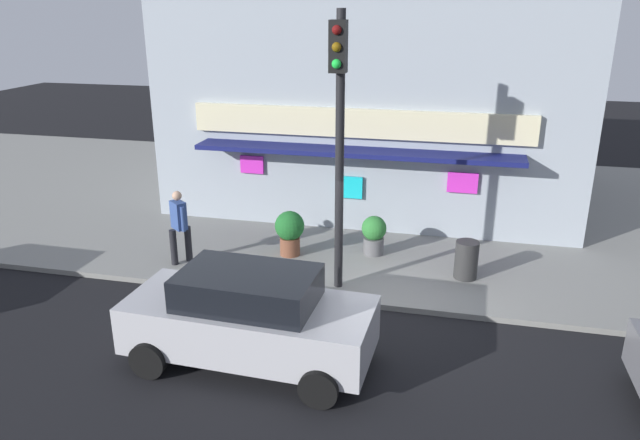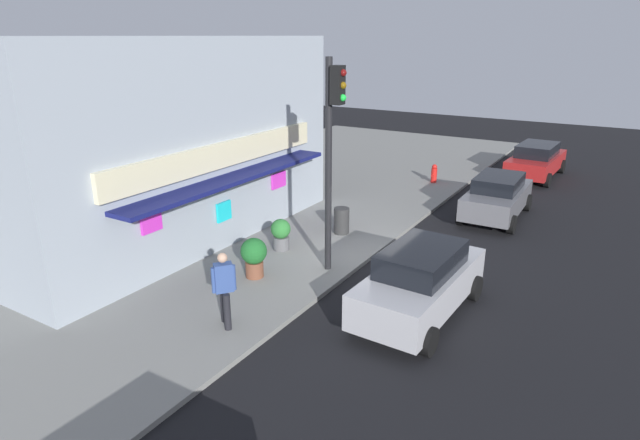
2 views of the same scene
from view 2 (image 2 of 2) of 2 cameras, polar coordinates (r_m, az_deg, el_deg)
ground_plane at (r=15.72m, az=5.17°, el=-4.56°), size 61.97×61.97×0.00m
sidewalk at (r=19.19m, az=-12.33°, el=-0.27°), size 41.31×12.90×0.12m
corner_building at (r=18.56m, az=-19.49°, el=8.49°), size 11.51×8.54×6.18m
traffic_light at (r=13.83m, az=1.28°, el=8.52°), size 0.32×0.58×5.70m
fire_hydrant at (r=24.14m, az=12.14°, el=4.88°), size 0.50×0.26×0.82m
trash_can at (r=17.47m, az=2.32°, el=-0.07°), size 0.51×0.51×0.86m
pedestrian at (r=11.97m, az=-10.24°, el=-7.04°), size 0.49×0.52×1.76m
potted_plant_by_doorway at (r=14.35m, az=-7.10°, el=-3.76°), size 0.71×0.71×1.10m
potted_plant_by_window at (r=16.13m, az=-4.23°, el=-1.43°), size 0.60×0.60×0.96m
parked_car_red at (r=26.88m, az=22.17°, el=5.98°), size 4.51×2.21×1.58m
parked_car_silver at (r=12.73m, az=10.71°, el=-6.46°), size 4.27×2.09×1.71m
parked_car_grey at (r=20.27m, az=18.48°, el=2.45°), size 4.12×1.99×1.57m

